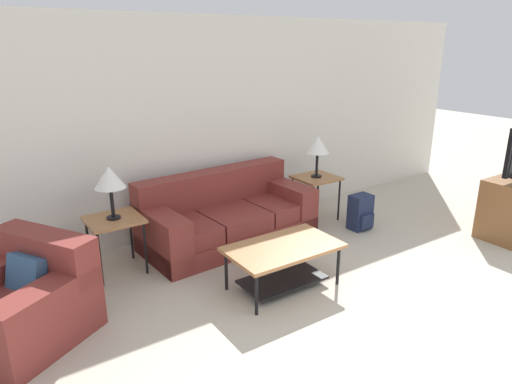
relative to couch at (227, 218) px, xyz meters
name	(u,v)px	position (x,y,z in m)	size (l,w,h in m)	color
wall_back	(210,126)	(0.11, 0.57, 1.01)	(9.00, 0.06, 2.60)	silver
couch	(227,218)	(0.00, 0.00, 0.00)	(2.10, 1.06, 0.82)	maroon
armchair	(23,303)	(-2.31, -0.70, 0.00)	(1.27, 1.29, 0.80)	maroon
coffee_table	(283,257)	(-0.11, -1.25, 0.03)	(1.09, 0.64, 0.44)	#A87042
side_table_left	(114,224)	(-1.34, -0.04, 0.24)	(0.54, 0.51, 0.59)	#A87042
side_table_right	(316,181)	(1.35, -0.04, 0.24)	(0.54, 0.51, 0.59)	#A87042
table_lamp_left	(110,178)	(-1.34, -0.04, 0.72)	(0.31, 0.31, 0.54)	black
table_lamp_right	(318,145)	(1.35, -0.04, 0.72)	(0.31, 0.31, 0.54)	black
backpack	(361,213)	(1.60, -0.63, -0.07)	(0.28, 0.28, 0.45)	#1E2847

